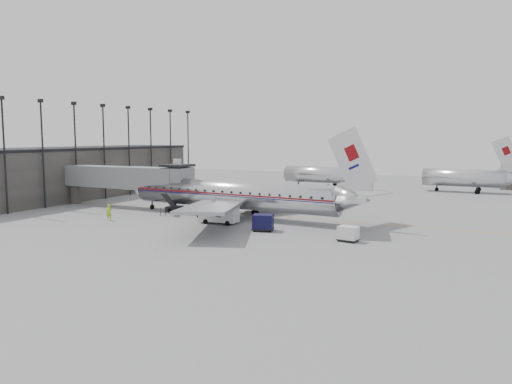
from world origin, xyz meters
TOP-DOWN VIEW (x-y plane):
  - ground at (0.00, 0.00)m, footprint 160.00×160.00m
  - terminal at (-34.00, 10.00)m, footprint 12.00×46.00m
  - apron_line at (3.00, 6.00)m, footprint 60.00×0.15m
  - jet_bridge at (-16.66, 3.67)m, footprint 21.00×6.20m
  - floodlight_masts at (-27.50, 13.00)m, footprint 0.90×42.25m
  - distant_aircraft_near at (-1.79, 42.00)m, footprint 16.39×3.20m
  - distant_aircraft_mid at (24.21, 46.00)m, footprint 16.39×3.20m
  - airliner at (0.71, 2.96)m, footprint 35.52×32.85m
  - service_van at (1.05, -2.00)m, footprint 4.61×1.98m
  - baggage_cart_navy at (7.49, -3.71)m, footprint 2.64×2.28m
  - baggage_cart_white at (17.20, -4.97)m, footprint 2.08×1.71m
  - ramp_worker at (-12.00, -6.00)m, footprint 0.85×0.72m

SIDE VIEW (x-z plane):
  - ground at x=0.00m, z-range 0.00..0.00m
  - apron_line at x=3.00m, z-range 0.00..0.01m
  - baggage_cart_white at x=17.20m, z-range 0.05..1.53m
  - baggage_cart_navy at x=7.49m, z-range 0.06..1.83m
  - ramp_worker at x=-12.00m, z-range 0.00..1.97m
  - service_van at x=1.05m, z-range 0.05..2.19m
  - distant_aircraft_near at x=-1.79m, z-range -2.40..7.86m
  - distant_aircraft_mid at x=24.21m, z-range -2.40..7.86m
  - airliner at x=0.71m, z-range -2.79..8.44m
  - terminal at x=-34.00m, z-range 0.00..8.00m
  - jet_bridge at x=-16.66m, z-range 0.63..7.73m
  - floodlight_masts at x=-27.50m, z-range 0.74..15.99m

